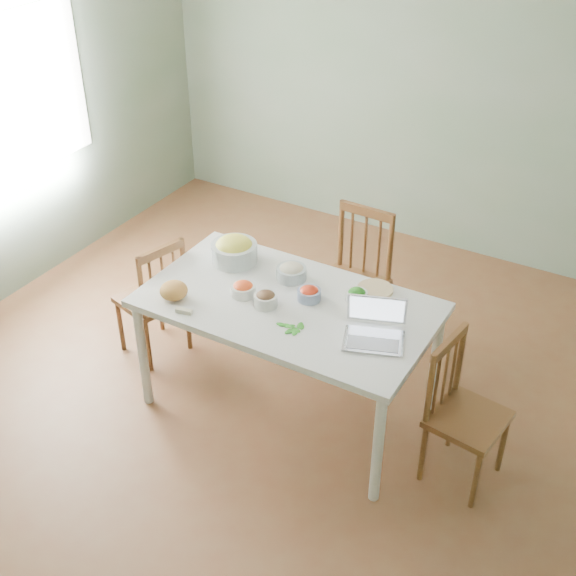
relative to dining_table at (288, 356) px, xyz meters
The scene contains 18 objects.
floor 0.42m from the dining_table, 168.92° to the left, with size 5.00×5.00×0.00m, color brown.
wall_back 2.69m from the dining_table, 91.71° to the left, with size 5.00×0.00×2.70m, color gray.
window_left 2.80m from the dining_table, behind, with size 0.04×1.60×1.20m, color white.
dining_table is the anchor object (origin of this frame).
chair_far 0.81m from the dining_table, 87.42° to the left, with size 0.45×0.43×1.02m, color #371D0F, non-canonical shape.
chair_left 1.12m from the dining_table, behind, with size 0.41×0.39×0.92m, color #371D0F, non-canonical shape.
chair_right 1.18m from the dining_table, ahead, with size 0.41×0.39×0.92m, color #371D0F, non-canonical shape.
bread_boule 0.83m from the dining_table, 153.38° to the right, with size 0.17×0.17×0.11m, color #AE773E.
butter_stick 0.75m from the dining_table, 139.29° to the right, with size 0.10×0.03×0.03m, color #F3E9C8.
bowl_squash 0.77m from the dining_table, 156.51° to the left, with size 0.30×0.30×0.17m, color yellow, non-canonical shape.
bowl_carrot 0.53m from the dining_table, 165.98° to the right, with size 0.15×0.15×0.09m, color #DC5426, non-canonical shape.
bowl_onion 0.53m from the dining_table, 115.39° to the left, with size 0.19×0.19×0.10m, color beige, non-canonical shape.
bowl_mushroom 0.48m from the dining_table, 134.57° to the right, with size 0.14×0.14×0.09m, color #3D2716, non-canonical shape.
bowl_redpep 0.47m from the dining_table, 42.43° to the left, with size 0.14×0.14×0.08m, color #B23619, non-canonical shape.
bowl_broccoli 0.61m from the dining_table, 32.09° to the left, with size 0.13×0.13×0.08m, color #205812, non-canonical shape.
flatbread 0.69m from the dining_table, 42.83° to the left, with size 0.22×0.22×0.02m, color beige.
basil_bunch 0.49m from the dining_table, 58.52° to the right, with size 0.18×0.18×0.02m, color #1C610F, non-canonical shape.
laptop 0.81m from the dining_table, ahead, with size 0.34×0.30×0.23m, color silver, non-canonical shape.
Camera 1 is at (1.94, -3.24, 3.39)m, focal length 47.15 mm.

